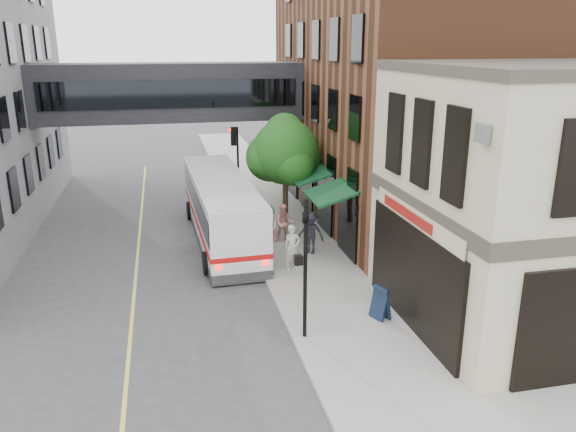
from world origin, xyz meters
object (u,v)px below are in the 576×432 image
bus (221,206)px  pedestrian_b (284,223)px  pedestrian_c (311,233)px  newspaper_box (265,219)px  sandwich_board (381,303)px  pedestrian_a (292,247)px

bus → pedestrian_b: size_ratio=6.20×
bus → pedestrian_c: bearing=-40.9°
pedestrian_c → newspaper_box: 4.28m
pedestrian_c → newspaper_box: (-1.29, 4.04, -0.53)m
newspaper_box → sandwich_board: 10.64m
bus → pedestrian_c: 4.72m
newspaper_box → pedestrian_a: bearing=-103.7°
sandwich_board → newspaper_box: bearing=78.2°
pedestrian_b → newspaper_box: size_ratio=2.12×
newspaper_box → sandwich_board: (2.02, -10.45, 0.14)m
pedestrian_c → newspaper_box: size_ratio=2.23×
pedestrian_b → sandwich_board: (1.54, -8.11, -0.34)m
pedestrian_b → newspaper_box: 2.43m
pedestrian_a → newspaper_box: pedestrian_a is taller
pedestrian_b → sandwich_board: bearing=-66.0°
pedestrian_b → pedestrian_c: 1.89m
sandwich_board → pedestrian_c: bearing=73.7°
pedestrian_a → pedestrian_b: bearing=79.4°
pedestrian_a → pedestrian_c: (1.20, 1.59, 0.01)m
pedestrian_b → newspaper_box: pedestrian_b is taller
pedestrian_a → newspaper_box: 5.65m
pedestrian_a → sandwich_board: pedestrian_a is taller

